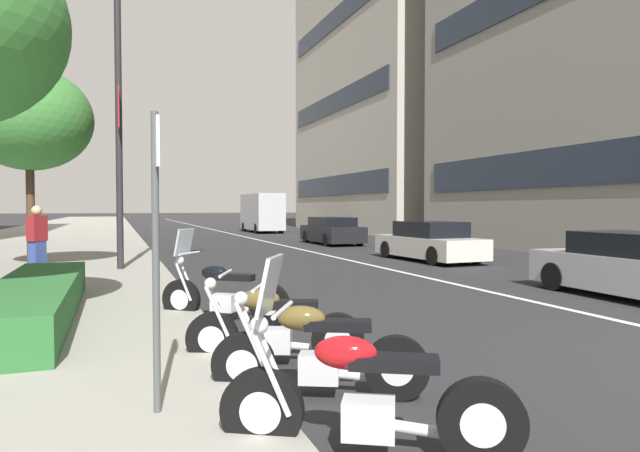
% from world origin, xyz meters
% --- Properties ---
extents(sidewalk_right_plaza, '(160.00, 9.74, 0.15)m').
position_xyz_m(sidewalk_right_plaza, '(30.00, 11.17, 0.07)').
color(sidewalk_right_plaza, gray).
rests_on(sidewalk_right_plaza, ground).
extents(lane_centre_stripe, '(110.00, 0.16, 0.01)m').
position_xyz_m(lane_centre_stripe, '(35.00, 0.00, 0.00)').
color(lane_centre_stripe, silver).
rests_on(lane_centre_stripe, ground).
extents(motorcycle_nearest_camera, '(1.18, 2.00, 1.47)m').
position_xyz_m(motorcycle_nearest_camera, '(0.30, 5.92, 0.44)').
color(motorcycle_nearest_camera, black).
rests_on(motorcycle_nearest_camera, ground).
extents(motorcycle_under_tarp, '(1.03, 1.94, 1.09)m').
position_xyz_m(motorcycle_under_tarp, '(1.60, 5.80, 0.41)').
color(motorcycle_under_tarp, black).
rests_on(motorcycle_under_tarp, ground).
extents(motorcycle_second_in_row, '(0.96, 1.96, 1.08)m').
position_xyz_m(motorcycle_second_in_row, '(2.81, 5.90, 0.41)').
color(motorcycle_second_in_row, black).
rests_on(motorcycle_second_in_row, ground).
extents(motorcycle_far_end_row, '(1.47, 1.82, 1.48)m').
position_xyz_m(motorcycle_far_end_row, '(5.41, 6.01, 0.44)').
color(motorcycle_far_end_row, black).
rests_on(motorcycle_far_end_row, ground).
extents(car_following_behind, '(4.34, 1.95, 1.34)m').
position_xyz_m(car_following_behind, '(4.66, -2.24, 0.64)').
color(car_following_behind, '#B7B7BC').
rests_on(car_following_behind, ground).
extents(car_mid_block_traffic, '(4.58, 1.95, 1.36)m').
position_xyz_m(car_mid_block_traffic, '(12.99, -2.55, 0.64)').
color(car_mid_block_traffic, beige).
rests_on(car_mid_block_traffic, ground).
extents(car_approaching_light, '(4.52, 1.92, 1.36)m').
position_xyz_m(car_approaching_light, '(22.16, -2.60, 0.66)').
color(car_approaching_light, black).
rests_on(car_approaching_light, ground).
extents(delivery_van_ahead, '(5.92, 2.05, 2.87)m').
position_xyz_m(delivery_van_ahead, '(36.37, -2.63, 1.52)').
color(delivery_van_ahead, '#B7B7BC').
rests_on(delivery_van_ahead, ground).
extents(parking_sign_by_curb, '(0.32, 0.06, 2.45)m').
position_xyz_m(parking_sign_by_curb, '(1.35, 7.28, 1.63)').
color(parking_sign_by_curb, '#47494C').
rests_on(parking_sign_by_curb, sidewalk_right_plaza).
extents(street_lamp_with_banners, '(1.26, 2.31, 7.94)m').
position_xyz_m(street_lamp_with_banners, '(12.62, 7.17, 4.91)').
color(street_lamp_with_banners, '#232326').
rests_on(street_lamp_with_banners, sidewalk_right_plaza).
extents(clipped_hedge_bed, '(6.00, 1.10, 0.57)m').
position_xyz_m(clipped_hedge_bed, '(5.94, 8.75, 0.43)').
color(clipped_hedge_bed, '#28602D').
rests_on(clipped_hedge_bed, sidewalk_right_plaza).
extents(street_tree_mid_sidewalk, '(3.31, 3.31, 5.52)m').
position_xyz_m(street_tree_mid_sidewalk, '(13.46, 9.78, 4.25)').
color(street_tree_mid_sidewalk, '#473323').
rests_on(street_tree_mid_sidewalk, sidewalk_right_plaza).
extents(pedestrian_on_plaza, '(0.47, 0.46, 1.73)m').
position_xyz_m(pedestrian_on_plaza, '(11.26, 9.36, 1.03)').
color(pedestrian_on_plaza, '#33478C').
rests_on(pedestrian_on_plaza, sidewalk_right_plaza).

